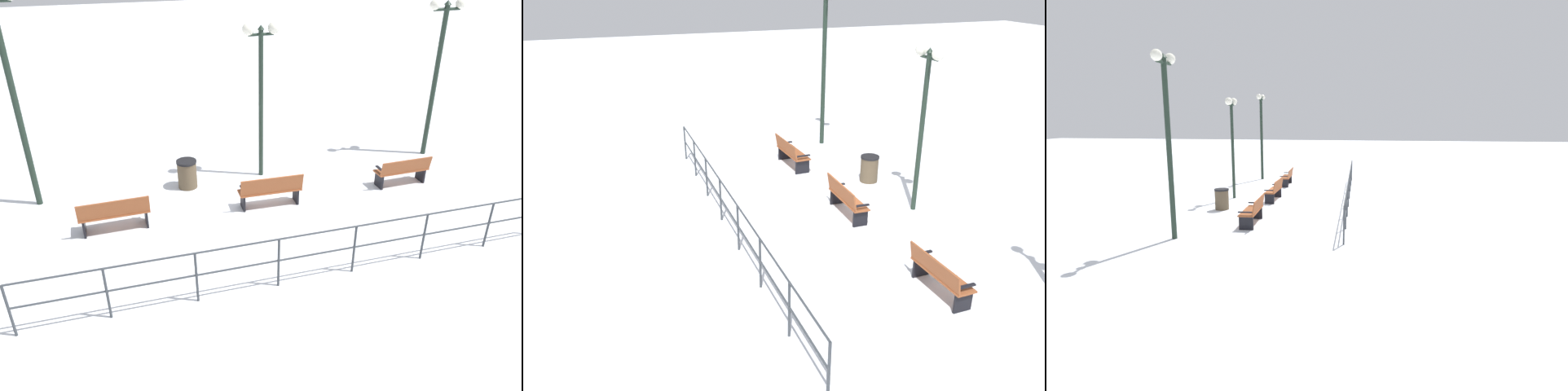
{
  "view_description": "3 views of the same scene",
  "coord_description": "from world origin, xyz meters",
  "views": [
    {
      "loc": [
        -10.75,
        3.43,
        6.43
      ],
      "look_at": [
        -1.17,
        0.58,
        0.97
      ],
      "focal_mm": 34.29,
      "sensor_mm": 36.0,
      "label": 1
    },
    {
      "loc": [
        -5.88,
        -11.11,
        6.02
      ],
      "look_at": [
        -1.52,
        0.79,
        0.44
      ],
      "focal_mm": 36.38,
      "sensor_mm": 36.0,
      "label": 2
    },
    {
      "loc": [
        -3.59,
        17.07,
        3.64
      ],
      "look_at": [
        -1.67,
        1.57,
        0.56
      ],
      "focal_mm": 28.95,
      "sensor_mm": 36.0,
      "label": 3
    }
  ],
  "objects": [
    {
      "name": "bench_second",
      "position": [
        -0.11,
        0.0,
        0.48
      ],
      "size": [
        0.53,
        1.63,
        0.92
      ],
      "rotation": [
        0.0,
        0.0,
        -0.02
      ],
      "color": "brown",
      "rests_on": "ground"
    },
    {
      "name": "bench_nearest",
      "position": [
        0.01,
        -3.86,
        0.45
      ],
      "size": [
        0.53,
        1.54,
        0.84
      ],
      "rotation": [
        0.0,
        0.0,
        0.03
      ],
      "color": "brown",
      "rests_on": "ground"
    },
    {
      "name": "trash_bin",
      "position": [
        1.59,
        1.87,
        0.4
      ],
      "size": [
        0.55,
        0.55,
        0.8
      ],
      "color": "brown",
      "rests_on": "ground"
    },
    {
      "name": "bench_third",
      "position": [
        -0.16,
        3.86,
        0.47
      ],
      "size": [
        0.62,
        1.66,
        0.91
      ],
      "rotation": [
        0.0,
        0.0,
        0.03
      ],
      "color": "brown",
      "rests_on": "ground"
    },
    {
      "name": "lamppost_far",
      "position": [
        1.76,
        5.74,
        3.52
      ],
      "size": [
        0.31,
        1.11,
        5.29
      ],
      "color": "#1E2D23",
      "rests_on": "ground"
    },
    {
      "name": "ground_plane",
      "position": [
        0.0,
        0.0,
        0.0
      ],
      "size": [
        80.0,
        80.0,
        0.0
      ],
      "primitive_type": "plane",
      "color": "white",
      "rests_on": "ground"
    },
    {
      "name": "lamppost_near",
      "position": [
        1.76,
        -5.69,
        3.04
      ],
      "size": [
        0.28,
        1.1,
        4.62
      ],
      "color": "#1E2D23",
      "rests_on": "ground"
    },
    {
      "name": "waterfront_railing",
      "position": [
        -3.21,
        -0.0,
        0.75
      ],
      "size": [
        0.05,
        11.49,
        1.14
      ],
      "color": "#383D42",
      "rests_on": "ground"
    },
    {
      "name": "lamppost_middle",
      "position": [
        1.76,
        -0.3,
        3.08
      ],
      "size": [
        0.31,
        0.99,
        4.26
      ],
      "color": "#1E2D23",
      "rests_on": "ground"
    }
  ]
}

